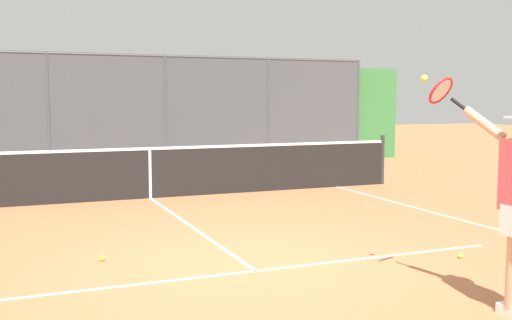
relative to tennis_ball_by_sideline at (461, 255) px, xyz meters
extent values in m
plane|color=#B76B42|center=(2.44, -0.71, -0.03)|extent=(60.00, 60.00, 0.00)
cube|color=white|center=(2.44, -0.40, -0.03)|extent=(6.23, 0.05, 0.01)
cube|color=white|center=(-1.55, -0.88, -0.03)|extent=(0.05, 9.57, 0.01)
cube|color=white|center=(2.44, -3.04, -0.03)|extent=(0.05, 5.27, 0.01)
cylinder|color=#474C51|center=(-4.97, -10.44, 1.47)|extent=(0.07, 0.07, 3.02)
cylinder|color=#474C51|center=(-2.01, -10.44, 1.47)|extent=(0.07, 0.07, 3.02)
cylinder|color=#474C51|center=(0.95, -10.44, 1.47)|extent=(0.07, 0.07, 3.02)
cylinder|color=#474C51|center=(3.92, -10.44, 1.47)|extent=(0.07, 0.07, 3.02)
cylinder|color=#474C51|center=(2.44, -10.44, 2.94)|extent=(14.81, 0.05, 0.05)
cube|color=#474C51|center=(2.44, -10.44, 1.47)|extent=(14.81, 0.02, 3.02)
cube|color=#387A3D|center=(2.44, -11.09, 1.36)|extent=(17.81, 0.90, 2.78)
cube|color=silver|center=(2.44, -10.26, 0.04)|extent=(15.81, 0.18, 0.15)
cylinder|color=#2D2D2D|center=(-2.68, -5.67, 0.50)|extent=(0.09, 0.09, 1.07)
cube|color=black|center=(2.44, -5.67, 0.42)|extent=(10.15, 0.02, 0.91)
cube|color=white|center=(2.44, -5.67, 0.90)|extent=(10.15, 0.04, 0.05)
cube|color=white|center=(2.44, -5.67, 0.42)|extent=(0.05, 0.04, 0.91)
cube|color=silver|center=(0.90, 1.71, 0.01)|extent=(0.13, 0.27, 0.09)
cylinder|color=tan|center=(0.98, 1.37, 1.61)|extent=(0.22, 0.41, 0.31)
cylinder|color=black|center=(1.06, 1.14, 1.78)|extent=(0.09, 0.17, 0.13)
torus|color=red|center=(1.13, 0.96, 1.91)|extent=(0.34, 0.27, 0.26)
cylinder|color=silver|center=(1.13, 0.96, 1.91)|extent=(0.28, 0.22, 0.21)
sphere|color=#D6E042|center=(1.19, 0.79, 2.03)|extent=(0.07, 0.07, 0.07)
sphere|color=#D6E042|center=(0.00, 0.00, 0.00)|extent=(0.07, 0.07, 0.07)
sphere|color=#C1D138|center=(3.92, -1.45, 0.00)|extent=(0.07, 0.07, 0.07)
camera|label=1|loc=(4.88, 5.63, 1.84)|focal=43.10mm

